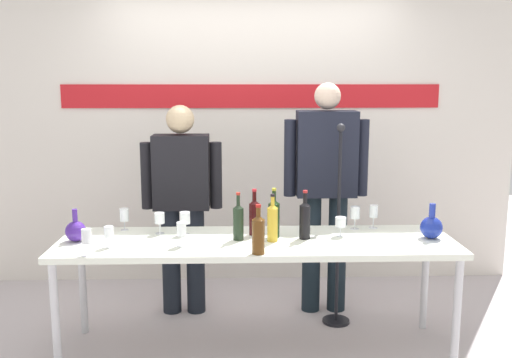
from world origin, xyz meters
name	(u,v)px	position (x,y,z in m)	size (l,w,h in m)	color
ground_plane	(257,349)	(0.00, 0.00, 0.00)	(10.00, 10.00, 0.00)	#B9AEB1
back_wall	(251,112)	(0.00, 1.43, 1.50)	(4.64, 0.11, 3.00)	silver
display_table	(257,248)	(0.00, 0.00, 0.70)	(2.55, 0.70, 0.76)	white
decanter_blue_left	(76,231)	(-1.15, 0.00, 0.83)	(0.13, 0.13, 0.21)	#45238B
decanter_blue_right	(431,227)	(1.14, 0.00, 0.84)	(0.14, 0.14, 0.23)	navy
presenter_left	(182,197)	(-0.54, 0.65, 0.91)	(0.60, 0.22, 1.59)	black
presenter_right	(326,182)	(0.54, 0.65, 1.02)	(0.63, 0.22, 1.76)	black
wine_bottle_0	(305,219)	(0.31, 0.02, 0.89)	(0.07, 0.07, 0.32)	black
wine_bottle_1	(274,217)	(0.11, 0.06, 0.89)	(0.07, 0.07, 0.33)	black
wine_bottle_2	(238,221)	(-0.12, 0.01, 0.88)	(0.07, 0.07, 0.31)	black
wine_bottle_3	(258,233)	(0.00, -0.30, 0.88)	(0.08, 0.08, 0.30)	#54310E
wine_bottle_4	(273,221)	(0.10, -0.03, 0.89)	(0.07, 0.07, 0.31)	gold
wine_bottle_5	(254,216)	(-0.01, 0.13, 0.89)	(0.07, 0.07, 0.31)	#340809
wine_glass_left_0	(181,230)	(-0.47, -0.13, 0.86)	(0.06, 0.06, 0.15)	white
wine_glass_left_1	(86,237)	(-1.01, -0.30, 0.87)	(0.06, 0.06, 0.16)	white
wine_glass_left_2	(109,233)	(-0.91, -0.14, 0.85)	(0.06, 0.06, 0.13)	white
wine_glass_left_3	(160,219)	(-0.64, 0.17, 0.86)	(0.07, 0.07, 0.14)	white
wine_glass_left_4	(124,215)	(-0.90, 0.27, 0.86)	(0.06, 0.06, 0.15)	white
wine_glass_left_5	(185,218)	(-0.47, 0.14, 0.87)	(0.07, 0.07, 0.15)	white
wine_glass_right_0	(355,213)	(0.69, 0.25, 0.87)	(0.07, 0.07, 0.16)	white
wine_glass_right_1	(341,222)	(0.56, 0.07, 0.85)	(0.07, 0.07, 0.13)	white
wine_glass_right_2	(374,212)	(0.82, 0.27, 0.87)	(0.06, 0.06, 0.16)	white
microphone_stand	(337,259)	(0.60, 0.41, 0.49)	(0.20, 0.20, 1.48)	black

